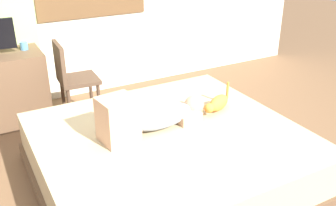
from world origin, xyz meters
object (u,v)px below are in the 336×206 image
object	(u,v)px
cat	(217,103)
cup	(24,46)
bed	(169,157)
chair_by_desk	(71,76)
desk	(0,90)
person_lying	(150,116)

from	to	relation	value
cat	cup	size ratio (longest dim) A/B	4.08
bed	cat	distance (m)	0.64
cat	chair_by_desk	distance (m)	1.55
desk	chair_by_desk	bearing A→B (deg)	-27.40
bed	desk	bearing A→B (deg)	120.55
cat	desk	xyz separation A→B (m)	(-1.58, 1.59, -0.14)
person_lying	chair_by_desk	xyz separation A→B (m)	(-0.26, 1.27, -0.05)
bed	cat	size ratio (longest dim) A/B	6.03
person_lying	cup	size ratio (longest dim) A/B	11.50
person_lying	chair_by_desk	size ratio (longest dim) A/B	1.10
person_lying	desk	xyz separation A→B (m)	(-0.92, 1.61, -0.19)
cat	desk	distance (m)	2.24
person_lying	cat	bearing A→B (deg)	2.02
cup	chair_by_desk	distance (m)	0.58
person_lying	desk	bearing A→B (deg)	119.80
cat	desk	size ratio (longest dim) A/B	0.37
desk	chair_by_desk	size ratio (longest dim) A/B	1.05
cat	desk	bearing A→B (deg)	134.76
cup	bed	bearing A→B (deg)	-67.92
cat	cup	xyz separation A→B (m)	(-1.27, 1.62, 0.27)
bed	cup	bearing A→B (deg)	112.08
desk	cup	size ratio (longest dim) A/B	10.97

